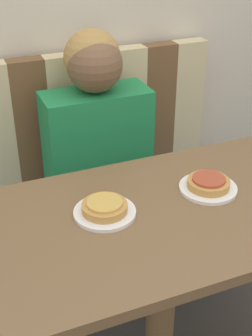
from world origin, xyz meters
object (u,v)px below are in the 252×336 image
Objects in this scene: person at (96,121)px; pizza_right at (209,183)px; plate_left at (105,212)px; plate_right at (208,188)px; pizza_left at (105,207)px.

pizza_right is (0.18, -0.58, -0.00)m from person.
plate_left is at bearing 180.00° from pizza_right.
pizza_left reaches higher than plate_right.
pizza_left is at bearing -14.04° from plate_left.
plate_left is at bearing 180.00° from plate_right.
person is 5.41× the size of pizza_right.
plate_left is 1.37× the size of pizza_right.
plate_left is 1.00× the size of plate_right.
person is 3.95× the size of plate_right.
plate_left is at bearing 165.96° from pizza_left.
pizza_left reaches higher than plate_left.
plate_right is (0.18, -0.58, -0.03)m from person.
plate_right is at bearing -73.12° from person.
pizza_right is at bearing -0.00° from plate_left.
pizza_right is at bearing -73.12° from person.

